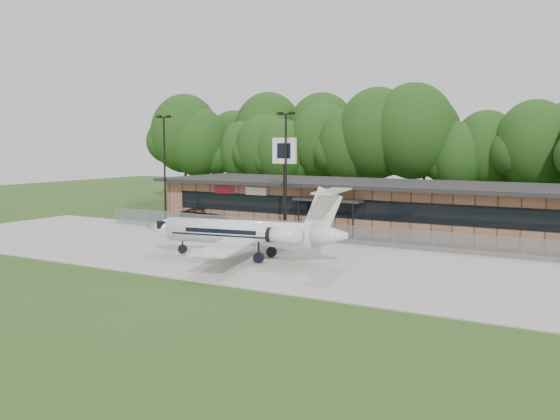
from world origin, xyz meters
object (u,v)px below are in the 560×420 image
Objects in this scene: terminal at (376,205)px; suv at (207,216)px; business_jet at (247,234)px; pole_sign at (284,161)px.

terminal is 16.05m from suv.
business_jet is 2.58× the size of suv.
pole_sign is at bearing -126.55° from terminal.
suv is (-15.32, -4.61, -1.38)m from terminal.
business_jet is at bearing -96.16° from terminal.
terminal is 9.77m from pole_sign.
business_jet is at bearing -123.89° from suv.
business_jet is 12.14m from pole_sign.
pole_sign reaches higher than terminal.
business_jet is 1.80× the size of pole_sign.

